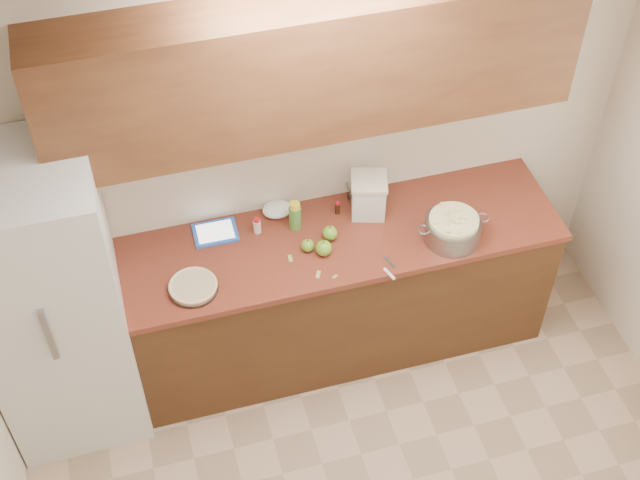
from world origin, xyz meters
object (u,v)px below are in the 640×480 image
object	(u,v)px
pie	(193,287)
tablet	(215,233)
flour_canister	(368,195)
colander	(453,229)

from	to	relation	value
pie	tablet	bearing A→B (deg)	62.80
pie	tablet	distance (m)	0.41
pie	flour_canister	distance (m)	1.08
pie	flour_canister	world-z (taller)	flour_canister
pie	tablet	size ratio (longest dim) A/B	1.08
flour_canister	pie	bearing A→B (deg)	-163.78
colander	tablet	distance (m)	1.28
colander	flour_canister	size ratio (longest dim) A/B	1.68
pie	flour_canister	size ratio (longest dim) A/B	1.08
colander	flour_canister	world-z (taller)	flour_canister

